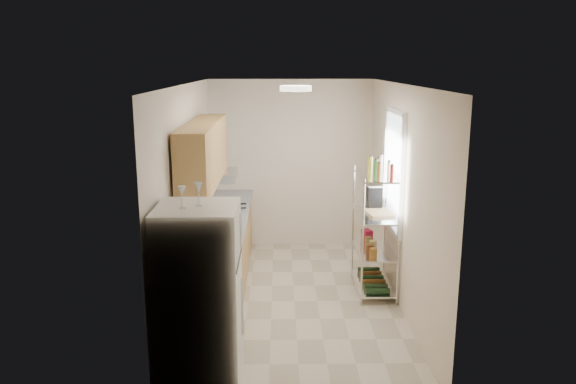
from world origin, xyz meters
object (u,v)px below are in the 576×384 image
Objects in this scene: refrigerator at (200,299)px; espresso_machine at (373,196)px; rice_cooker at (217,213)px; cutting_board at (380,213)px; frying_pan_large at (223,209)px.

refrigerator is 5.34× the size of espresso_machine.
rice_cooker is (-0.09, 2.22, 0.17)m from refrigerator.
cutting_board is 1.29× the size of espresso_machine.
rice_cooker is 0.65× the size of cutting_board.
rice_cooker is 0.84× the size of espresso_machine.
rice_cooker is at bearing -101.08° from frying_pan_large.
cutting_board is at bearing -87.91° from espresso_machine.
espresso_machine is at bearing -17.23° from frying_pan_large.
cutting_board is at bearing -2.07° from rice_cooker.
refrigerator reaches higher than espresso_machine.
cutting_board is (2.02, -0.07, 0.02)m from rice_cooker.
cutting_board is (1.93, 2.15, 0.19)m from refrigerator.
cutting_board reaches higher than frying_pan_large.
rice_cooker is 0.55m from frying_pan_large.
refrigerator reaches higher than frying_pan_large.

